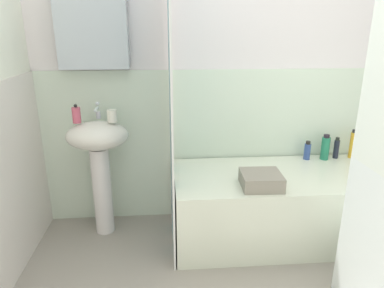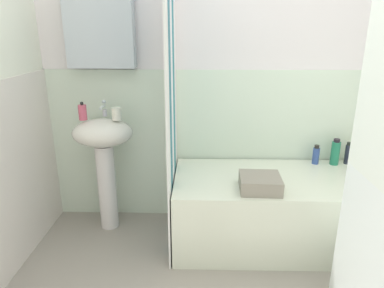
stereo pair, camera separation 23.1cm
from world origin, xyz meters
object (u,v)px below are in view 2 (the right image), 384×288
at_px(conditioner_bottle, 348,154).
at_px(towel_folded, 260,183).
at_px(body_wash_bottle, 365,150).
at_px(bathtub, 281,209).
at_px(soap_dispenser, 83,112).
at_px(toothbrush_cup, 117,114).
at_px(sink, 104,150).
at_px(lotion_bottle, 335,152).
at_px(shampoo_bottle, 316,155).

relative_size(conditioner_bottle, towel_folded, 0.67).
bearing_deg(conditioner_bottle, body_wash_bottle, -1.42).
distance_m(bathtub, towel_folded, 0.41).
height_order(conditioner_bottle, towel_folded, conditioner_bottle).
bearing_deg(body_wash_bottle, bathtub, -157.32).
height_order(soap_dispenser, towel_folded, soap_dispenser).
height_order(toothbrush_cup, conditioner_bottle, toothbrush_cup).
relative_size(soap_dispenser, body_wash_bottle, 0.57).
relative_size(sink, bathtub, 0.57).
bearing_deg(sink, lotion_bottle, 3.20).
bearing_deg(toothbrush_cup, shampoo_bottle, 4.49).
relative_size(sink, shampoo_bottle, 5.80).
bearing_deg(conditioner_bottle, shampoo_bottle, -178.13).
height_order(body_wash_bottle, lotion_bottle, body_wash_bottle).
height_order(body_wash_bottle, conditioner_bottle, body_wash_bottle).
distance_m(toothbrush_cup, towel_folded, 1.11).
bearing_deg(sink, towel_folded, -18.39).
relative_size(toothbrush_cup, towel_folded, 0.34).
bearing_deg(shampoo_bottle, sink, -176.14).
distance_m(sink, bathtub, 1.37).
bearing_deg(shampoo_bottle, bathtub, -137.47).
bearing_deg(soap_dispenser, lotion_bottle, 3.44).
bearing_deg(body_wash_bottle, toothbrush_cup, -176.25).
bearing_deg(lotion_bottle, conditioner_bottle, 10.20).
height_order(toothbrush_cup, shampoo_bottle, toothbrush_cup).
bearing_deg(conditioner_bottle, lotion_bottle, -169.80).
distance_m(soap_dispenser, bathtub, 1.58).
xyz_separation_m(sink, toothbrush_cup, (0.11, -0.01, 0.28)).
bearing_deg(sink, shampoo_bottle, 3.86).
bearing_deg(bathtub, soap_dispenser, 173.98).
xyz_separation_m(lotion_bottle, towel_folded, (-0.64, -0.46, -0.05)).
relative_size(body_wash_bottle, conditioner_bottle, 1.36).
height_order(bathtub, conditioner_bottle, conditioner_bottle).
bearing_deg(body_wash_bottle, conditioner_bottle, 178.58).
bearing_deg(shampoo_bottle, body_wash_bottle, 0.74).
xyz_separation_m(conditioner_bottle, shampoo_bottle, (-0.24, -0.01, -0.01)).
height_order(bathtub, shampoo_bottle, shampoo_bottle).
distance_m(soap_dispenser, toothbrush_cup, 0.24).
distance_m(body_wash_bottle, lotion_bottle, 0.23).
distance_m(toothbrush_cup, shampoo_bottle, 1.53).
bearing_deg(towel_folded, bathtub, 44.46).
relative_size(body_wash_bottle, lotion_bottle, 1.15).
bearing_deg(soap_dispenser, body_wash_bottle, 3.48).
bearing_deg(bathtub, shampoo_bottle, 42.53).
bearing_deg(soap_dispenser, sink, 6.63).
bearing_deg(toothbrush_cup, towel_folded, -19.90).
height_order(sink, body_wash_bottle, sink).
bearing_deg(lotion_bottle, toothbrush_cup, -176.26).
bearing_deg(soap_dispenser, conditioner_bottle, 3.79).
bearing_deg(lotion_bottle, towel_folded, -144.18).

